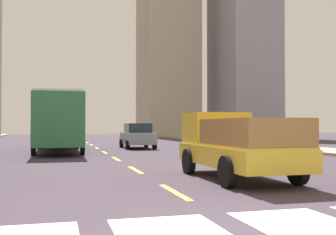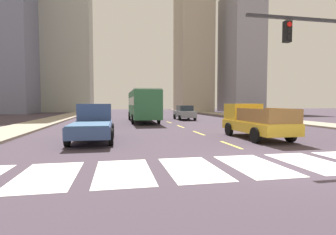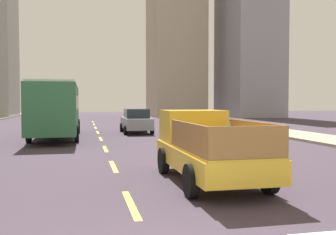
% 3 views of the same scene
% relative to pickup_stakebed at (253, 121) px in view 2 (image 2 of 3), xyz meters
% --- Properties ---
extents(ground_plane, '(160.00, 160.00, 0.00)m').
position_rel_pickup_stakebed_xyz_m(ground_plane, '(-2.40, -6.23, -0.94)').
color(ground_plane, '#3D323D').
extents(sidewalk_right, '(3.38, 110.00, 0.15)m').
position_rel_pickup_stakebed_xyz_m(sidewalk_right, '(10.16, 11.77, -0.86)').
color(sidewalk_right, gray).
rests_on(sidewalk_right, ground).
extents(sidewalk_left, '(3.38, 110.00, 0.15)m').
position_rel_pickup_stakebed_xyz_m(sidewalk_left, '(-14.96, 11.77, -0.86)').
color(sidewalk_left, gray).
rests_on(sidewalk_left, ground).
extents(crosswalk_stripe_1, '(1.60, 3.06, 0.01)m').
position_rel_pickup_stakebed_xyz_m(crosswalk_stripe_1, '(-9.66, -6.23, -0.93)').
color(crosswalk_stripe_1, silver).
rests_on(crosswalk_stripe_1, ground).
extents(crosswalk_stripe_2, '(1.60, 3.06, 0.01)m').
position_rel_pickup_stakebed_xyz_m(crosswalk_stripe_2, '(-7.58, -6.23, -0.93)').
color(crosswalk_stripe_2, silver).
rests_on(crosswalk_stripe_2, ground).
extents(crosswalk_stripe_3, '(1.60, 3.06, 0.01)m').
position_rel_pickup_stakebed_xyz_m(crosswalk_stripe_3, '(-5.51, -6.23, -0.93)').
color(crosswalk_stripe_3, silver).
rests_on(crosswalk_stripe_3, ground).
extents(crosswalk_stripe_4, '(1.60, 3.06, 0.01)m').
position_rel_pickup_stakebed_xyz_m(crosswalk_stripe_4, '(-3.44, -6.23, -0.93)').
color(crosswalk_stripe_4, silver).
rests_on(crosswalk_stripe_4, ground).
extents(crosswalk_stripe_5, '(1.60, 3.06, 0.01)m').
position_rel_pickup_stakebed_xyz_m(crosswalk_stripe_5, '(-1.36, -6.23, -0.93)').
color(crosswalk_stripe_5, silver).
rests_on(crosswalk_stripe_5, ground).
extents(lane_dash_0, '(0.16, 2.40, 0.01)m').
position_rel_pickup_stakebed_xyz_m(lane_dash_0, '(-2.40, -2.23, -0.93)').
color(lane_dash_0, yellow).
rests_on(lane_dash_0, ground).
extents(lane_dash_1, '(0.16, 2.40, 0.01)m').
position_rel_pickup_stakebed_xyz_m(lane_dash_1, '(-2.40, 2.77, -0.93)').
color(lane_dash_1, yellow).
rests_on(lane_dash_1, ground).
extents(lane_dash_2, '(0.16, 2.40, 0.01)m').
position_rel_pickup_stakebed_xyz_m(lane_dash_2, '(-2.40, 7.77, -0.93)').
color(lane_dash_2, yellow).
rests_on(lane_dash_2, ground).
extents(lane_dash_3, '(0.16, 2.40, 0.01)m').
position_rel_pickup_stakebed_xyz_m(lane_dash_3, '(-2.40, 12.77, -0.93)').
color(lane_dash_3, yellow).
rests_on(lane_dash_3, ground).
extents(lane_dash_4, '(0.16, 2.40, 0.01)m').
position_rel_pickup_stakebed_xyz_m(lane_dash_4, '(-2.40, 17.77, -0.93)').
color(lane_dash_4, yellow).
rests_on(lane_dash_4, ground).
extents(lane_dash_5, '(0.16, 2.40, 0.01)m').
position_rel_pickup_stakebed_xyz_m(lane_dash_5, '(-2.40, 22.77, -0.93)').
color(lane_dash_5, yellow).
rests_on(lane_dash_5, ground).
extents(lane_dash_6, '(0.16, 2.40, 0.01)m').
position_rel_pickup_stakebed_xyz_m(lane_dash_6, '(-2.40, 27.77, -0.93)').
color(lane_dash_6, yellow).
rests_on(lane_dash_6, ground).
extents(lane_dash_7, '(0.16, 2.40, 0.01)m').
position_rel_pickup_stakebed_xyz_m(lane_dash_7, '(-2.40, 32.77, -0.93)').
color(lane_dash_7, yellow).
rests_on(lane_dash_7, ground).
extents(pickup_stakebed, '(2.18, 5.20, 1.96)m').
position_rel_pickup_stakebed_xyz_m(pickup_stakebed, '(0.00, 0.00, 0.00)').
color(pickup_stakebed, gold).
rests_on(pickup_stakebed, ground).
extents(pickup_dark, '(2.18, 5.20, 1.96)m').
position_rel_pickup_stakebed_xyz_m(pickup_dark, '(-9.01, 0.77, -0.02)').
color(pickup_dark, navy).
rests_on(pickup_dark, ground).
extents(city_bus, '(2.72, 10.80, 3.32)m').
position_rel_pickup_stakebed_xyz_m(city_bus, '(-5.01, 14.05, 1.02)').
color(city_bus, '#2F6F45').
rests_on(city_bus, ground).
extents(sedan_mid, '(2.02, 4.40, 1.72)m').
position_rel_pickup_stakebed_xyz_m(sedan_mid, '(0.26, 16.50, -0.08)').
color(sedan_mid, gray).
rests_on(sedan_mid, ground).
extents(sedan_near_right, '(2.02, 4.40, 1.72)m').
position_rel_pickup_stakebed_xyz_m(sedan_near_right, '(-9.50, 7.60, -0.08)').
color(sedan_near_right, '#A46722').
rests_on(sedan_near_right, ground).
extents(tower_tall_centre, '(10.51, 9.85, 48.59)m').
position_rel_pickup_stakebed_xyz_m(tower_tall_centre, '(-18.70, 50.71, 23.36)').
color(tower_tall_centre, '#A9ACA2').
rests_on(tower_tall_centre, ground).
extents(block_mid_left, '(7.15, 10.66, 27.08)m').
position_rel_pickup_stakebed_xyz_m(block_mid_left, '(20.72, 43.00, 12.60)').
color(block_mid_left, '#94959F').
rests_on(block_mid_left, ground).
extents(block_mid_right, '(8.45, 11.68, 29.25)m').
position_rel_pickup_stakebed_xyz_m(block_mid_right, '(-27.77, 42.51, 13.69)').
color(block_mid_right, slate).
rests_on(block_mid_right, ground).
extents(block_low_left, '(7.56, 9.83, 32.87)m').
position_rel_pickup_stakebed_xyz_m(block_low_left, '(10.54, 47.54, 15.50)').
color(block_low_left, '#AFA28A').
rests_on(block_low_left, ground).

